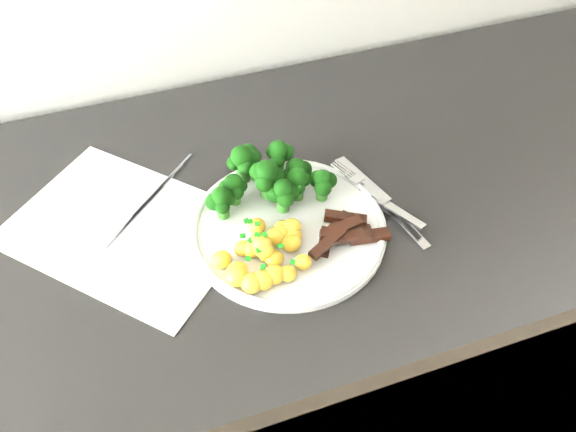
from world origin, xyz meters
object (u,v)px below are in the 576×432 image
Objects in this scene: counter at (274,361)px; knife at (392,212)px; plate at (288,227)px; broccoli at (269,176)px; fork at (379,197)px; potatoes at (266,254)px; recipe_paper at (127,228)px; beef_strips at (344,232)px.

knife reaches higher than counter.
plate is 1.46× the size of broccoli.
plate is 0.15m from knife.
counter is 14.83× the size of fork.
counter is 0.50m from broccoli.
counter is 18.94× the size of potatoes.
knife is at bearing -15.47° from recipe_paper.
fork is (0.14, -0.06, 0.47)m from counter.
fork is at bearing 31.97° from beef_strips.
recipe_paper is 1.41× the size of plate.
fork reaches higher than knife.
counter is at bearing -4.72° from recipe_paper.
plate is (0.01, -0.06, 0.46)m from counter.
recipe_paper is 0.35m from fork.
fork is at bearing -24.24° from broccoli.
counter is 12.17× the size of knife.
fork is at bearing -12.05° from recipe_paper.
broccoli reaches higher than beef_strips.
plate is 2.26× the size of beef_strips.
broccoli is at bearing 149.74° from knife.
beef_strips reaches higher than counter.
fork is 0.03m from knife.
broccoli is 0.12m from potatoes.
knife is at bearing 7.11° from potatoes.
counter is 0.49m from fork.
recipe_paper is 3.18× the size of beef_strips.
recipe_paper is at bearing 156.65° from beef_strips.
fork is 0.82× the size of knife.
counter is 0.46m from plate.
recipe_paper is at bearing 177.16° from broccoli.
broccoli is 0.15m from fork.
counter is 6.45× the size of recipe_paper.
potatoes is (-0.05, -0.05, 0.01)m from plate.
recipe_paper reaches higher than counter.
broccoli reaches higher than knife.
plate is at bearing -20.09° from recipe_paper.
fork is (0.14, -0.06, -0.03)m from broccoli.
fork is (0.34, -0.07, 0.02)m from recipe_paper.
broccoli reaches higher than plate.
recipe_paper is at bearing 164.53° from knife.
counter is 9.08× the size of plate.
potatoes reaches higher than beef_strips.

